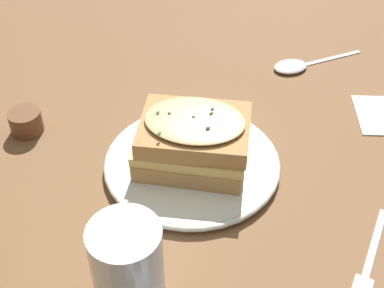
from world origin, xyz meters
name	(u,v)px	position (x,y,z in m)	size (l,w,h in m)	color
ground_plane	(171,161)	(0.00, 0.00, 0.00)	(2.40, 2.40, 0.00)	brown
dinner_plate	(192,163)	(0.03, -0.02, 0.01)	(0.25, 0.25, 0.01)	silver
sandwich	(193,140)	(0.03, -0.02, 0.05)	(0.19, 0.17, 0.08)	#B2844C
water_glass	(128,268)	(-0.11, -0.20, 0.06)	(0.08, 0.08, 0.12)	silver
fork	(365,277)	(0.16, -0.26, 0.00)	(0.14, 0.14, 0.00)	silver
spoon	(295,65)	(0.28, 0.16, 0.00)	(0.18, 0.05, 0.01)	silver
condiment_pot	(26,122)	(-0.19, 0.14, 0.02)	(0.05, 0.05, 0.04)	brown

